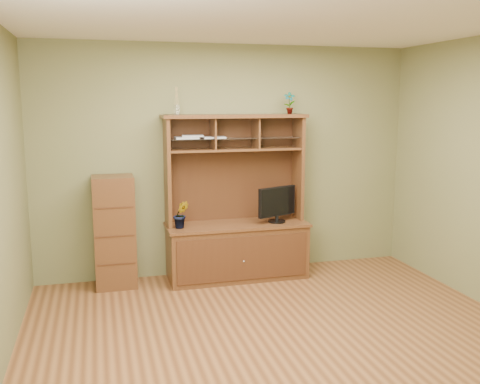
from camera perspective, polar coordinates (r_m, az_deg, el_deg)
name	(u,v)px	position (r m, az deg, el deg)	size (l,w,h in m)	color
room	(285,187)	(4.46, 4.83, 0.57)	(4.54, 4.04, 2.74)	#583219
media_hutch	(236,234)	(6.25, -0.38, -4.46)	(1.66, 0.61, 1.90)	#422413
monitor	(277,204)	(6.23, 3.97, -1.25)	(0.50, 0.24, 0.42)	black
orchid_plant	(181,214)	(5.98, -6.31, -2.39)	(0.17, 0.14, 0.31)	#255D1F
top_plant	(289,103)	(6.33, 5.29, 9.44)	(0.13, 0.09, 0.25)	#336222
reed_diffuser	(177,104)	(6.00, -6.77, 9.33)	(0.06, 0.06, 0.30)	silver
magazines	(197,137)	(6.05, -4.57, 5.86)	(0.57, 0.22, 0.04)	#BCBCC1
side_cabinet	(115,232)	(6.09, -13.23, -4.15)	(0.44, 0.41, 1.24)	#422413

